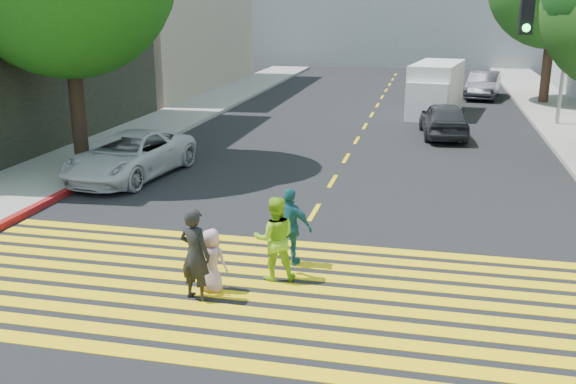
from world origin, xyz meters
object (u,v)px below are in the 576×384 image
(dark_car_parked, at_px, (483,85))
(white_sedan, at_px, (130,155))
(pedestrian_extra, at_px, (290,227))
(white_van, at_px, (435,90))
(pedestrian_man, at_px, (195,254))
(pedestrian_woman, at_px, (275,239))
(pedestrian_child, at_px, (211,260))
(dark_car_near, at_px, (444,119))
(silver_car, at_px, (442,81))

(dark_car_parked, bearing_deg, white_sedan, -111.04)
(pedestrian_extra, height_order, dark_car_parked, pedestrian_extra)
(pedestrian_extra, distance_m, white_van, 19.27)
(dark_car_parked, bearing_deg, pedestrian_man, -94.68)
(pedestrian_man, relative_size, dark_car_parked, 0.39)
(pedestrian_woman, xyz_separation_m, pedestrian_child, (-0.99, -0.76, -0.22))
(pedestrian_child, distance_m, pedestrian_extra, 1.89)
(pedestrian_man, relative_size, pedestrian_extra, 1.06)
(pedestrian_extra, xyz_separation_m, white_sedan, (-6.12, 5.52, -0.12))
(pedestrian_child, height_order, white_van, white_van)
(pedestrian_woman, xyz_separation_m, dark_car_near, (3.22, 14.55, -0.12))
(pedestrian_man, distance_m, dark_car_near, 16.28)
(pedestrian_extra, relative_size, white_van, 0.30)
(pedestrian_woman, bearing_deg, silver_car, -114.64)
(silver_car, relative_size, white_van, 0.93)
(silver_car, bearing_deg, dark_car_parked, 154.50)
(pedestrian_child, relative_size, white_van, 0.22)
(dark_car_near, height_order, dark_car_parked, dark_car_parked)
(pedestrian_child, height_order, pedestrian_extra, pedestrian_extra)
(pedestrian_woman, relative_size, dark_car_near, 0.40)
(dark_car_parked, bearing_deg, pedestrian_extra, -92.89)
(pedestrian_man, height_order, pedestrian_extra, pedestrian_man)
(silver_car, xyz_separation_m, dark_car_parked, (2.22, -1.24, 0.00))
(pedestrian_woman, distance_m, dark_car_near, 14.90)
(pedestrian_man, xyz_separation_m, dark_car_near, (4.37, 15.68, -0.15))
(white_sedan, xyz_separation_m, dark_car_parked, (11.43, 19.81, 0.05))
(pedestrian_extra, bearing_deg, pedestrian_woman, 93.75)
(dark_car_near, relative_size, silver_car, 0.82)
(pedestrian_man, bearing_deg, pedestrian_child, -94.96)
(pedestrian_woman, relative_size, white_sedan, 0.34)
(pedestrian_extra, height_order, white_sedan, pedestrian_extra)
(pedestrian_woman, distance_m, pedestrian_child, 1.27)
(pedestrian_child, distance_m, white_sedan, 8.63)
(pedestrian_child, bearing_deg, pedestrian_man, 75.29)
(pedestrian_child, xyz_separation_m, dark_car_near, (4.21, 15.31, 0.10))
(white_sedan, relative_size, white_van, 0.91)
(white_sedan, bearing_deg, pedestrian_woman, -39.41)
(pedestrian_child, height_order, silver_car, silver_car)
(pedestrian_man, xyz_separation_m, white_van, (4.00, 20.95, 0.29))
(pedestrian_child, xyz_separation_m, dark_car_parked, (6.42, 26.84, 0.13))
(pedestrian_man, bearing_deg, white_van, -81.88)
(pedestrian_man, xyz_separation_m, pedestrian_woman, (1.16, 1.13, -0.03))
(pedestrian_child, distance_m, white_van, 20.94)
(pedestrian_man, distance_m, dark_car_parked, 28.00)
(pedestrian_extra, bearing_deg, dark_car_parked, -88.25)
(pedestrian_man, height_order, dark_car_parked, pedestrian_man)
(pedestrian_woman, bearing_deg, pedestrian_extra, -117.75)
(white_van, bearing_deg, pedestrian_extra, -88.79)
(silver_car, bearing_deg, dark_car_near, 93.78)
(pedestrian_extra, relative_size, silver_car, 0.32)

